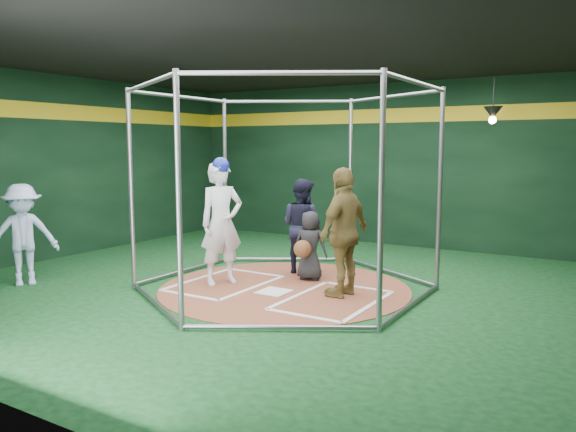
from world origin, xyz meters
The scene contains 12 objects.
room_shell centered at (0.00, 0.01, 1.75)m, with size 10.10×9.10×3.53m.
clay_disc centered at (0.00, 0.00, 0.01)m, with size 3.80×3.80×0.01m, color brown.
home_plate centered at (0.00, -0.30, 0.02)m, with size 0.43×0.43×0.01m, color white.
batter_box_left centered at (-0.95, -0.25, 0.02)m, with size 1.17×1.77×0.01m.
batter_box_right centered at (0.95, -0.25, 0.02)m, with size 1.17×1.77×0.01m.
batting_cage centered at (0.00, 0.00, 1.50)m, with size 4.05×4.67×3.00m.
pendant_lamp_near centered at (2.20, 3.60, 2.74)m, with size 0.34×0.34×0.90m.
batter_figure centered at (-0.98, -0.27, 0.99)m, with size 0.73×0.83×1.97m.
visitor_leopard centered at (0.96, 0.06, 0.93)m, with size 1.08×0.45×1.84m, color #A38B46.
catcher_figure centered at (0.07, 0.65, 0.57)m, with size 0.60×0.61×1.11m.
umpire centered at (-0.30, 1.05, 0.81)m, with size 0.78×0.60×1.60m, color black.
bystander_blue centered at (-3.59, -1.89, 0.79)m, with size 1.02×0.58×1.57m, color #AFC3E8.
Camera 1 is at (4.36, -7.09, 2.15)m, focal length 35.00 mm.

